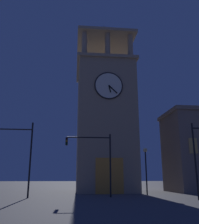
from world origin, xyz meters
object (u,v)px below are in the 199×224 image
object	(u,v)px
traffic_signal_near	(16,147)
traffic_signal_mid	(96,153)
street_lamp	(146,162)
clocktower	(105,123)

from	to	relation	value
traffic_signal_near	traffic_signal_mid	distance (m)	7.53
street_lamp	traffic_signal_mid	bearing A→B (deg)	21.79
traffic_signal_near	traffic_signal_mid	size ratio (longest dim) A/B	1.16
traffic_signal_mid	clocktower	bearing A→B (deg)	-102.55
traffic_signal_near	street_lamp	bearing A→B (deg)	-169.51
clocktower	street_lamp	bearing A→B (deg)	118.76
traffic_signal_near	street_lamp	size ratio (longest dim) A/B	1.42
clocktower	traffic_signal_mid	bearing A→B (deg)	77.45
traffic_signal_mid	street_lamp	distance (m)	6.07
traffic_signal_near	street_lamp	distance (m)	13.38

